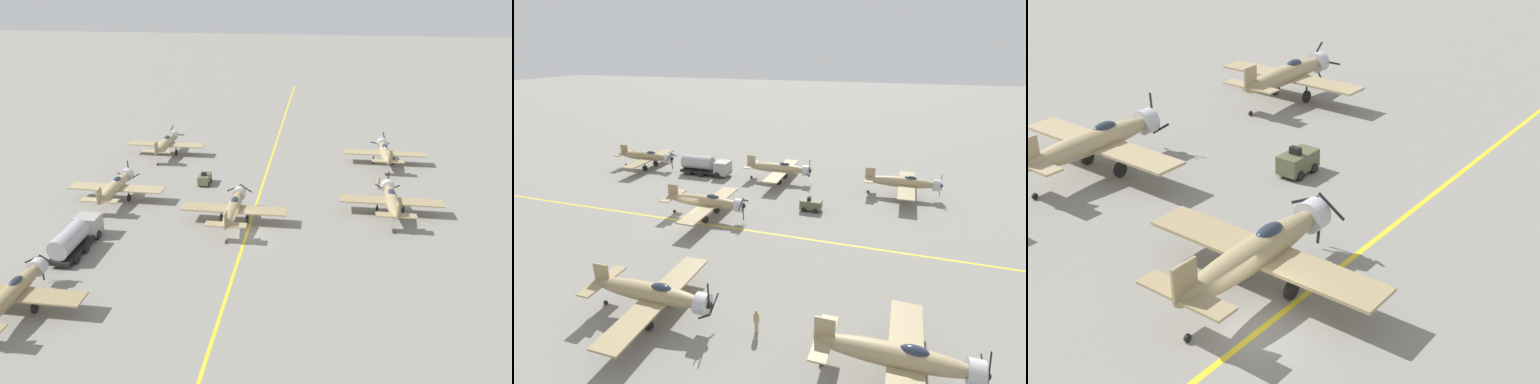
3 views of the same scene
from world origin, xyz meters
TOP-DOWN VIEW (x-y plane):
  - ground_plane at (0.00, 0.00)m, footprint 400.00×400.00m
  - taxiway_stripe at (0.00, 0.00)m, footprint 0.30×160.00m
  - airplane_near_left at (-17.05, -16.49)m, footprint 12.00×9.98m
  - airplane_mid_left at (-17.47, 6.22)m, footprint 12.00×9.98m
  - airplane_mid_right at (16.09, 6.86)m, footprint 12.00×9.98m
  - airplane_mid_center at (-1.84, 2.17)m, footprint 12.00×9.98m
  - airplane_far_left at (-16.48, 23.93)m, footprint 12.00×9.98m
  - airplane_far_right at (16.99, 24.25)m, footprint 12.00×9.98m
  - fuel_tanker at (-16.84, -5.72)m, footprint 2.67×8.00m
  - tow_tractor at (-7.79, 13.25)m, footprint 1.57×2.60m
  - ground_crew_walking at (15.35, 14.66)m, footprint 0.41×0.41m

SIDE VIEW (x-z plane):
  - ground_plane at x=0.00m, z-range 0.00..0.00m
  - taxiway_stripe at x=0.00m, z-range 0.00..0.01m
  - tow_tractor at x=-7.79m, z-range -0.11..1.69m
  - ground_crew_walking at x=15.35m, z-range 0.09..1.95m
  - fuel_tanker at x=-16.84m, z-range 0.02..3.00m
  - airplane_near_left at x=-17.05m, z-range 0.19..3.84m
  - airplane_mid_right at x=16.09m, z-range 0.11..3.91m
  - airplane_mid_center at x=-1.84m, z-range 0.19..3.84m
  - airplane_far_right at x=16.99m, z-range 0.15..3.87m
  - airplane_mid_left at x=-17.47m, z-range 0.11..3.91m
  - airplane_far_left at x=-16.48m, z-range 0.19..3.84m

